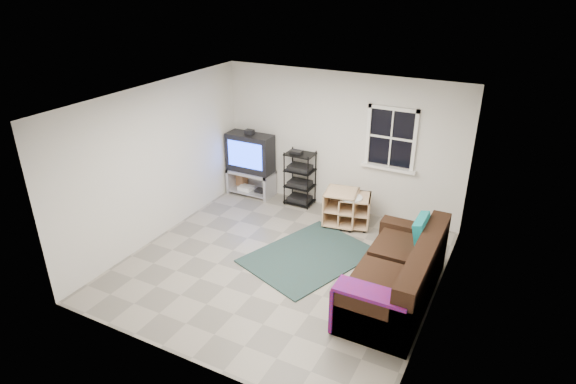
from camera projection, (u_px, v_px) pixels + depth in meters
The scene contains 8 objects.
room at pixel (391, 142), 8.33m from camera, with size 4.60×4.62×4.60m.
tv_unit at pixel (251, 159), 9.60m from camera, with size 0.93×0.47×1.37m.
av_rack at pixel (300, 181), 9.30m from camera, with size 0.54×0.39×1.08m.
side_table_left at pixel (341, 206), 8.60m from camera, with size 0.64×0.64×0.66m.
side_table_right at pixel (354, 208), 8.55m from camera, with size 0.65×0.65×0.62m.
sofa at pixel (398, 277), 6.60m from camera, with size 0.99×2.24×1.02m.
shag_rug at pixel (309, 256), 7.72m from camera, with size 1.41×1.94×0.02m, color black.
paper_bag at pixel (240, 180), 10.07m from camera, with size 0.27×0.18×0.39m, color #956243.
Camera 1 is at (3.02, -5.59, 4.18)m, focal length 30.00 mm.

